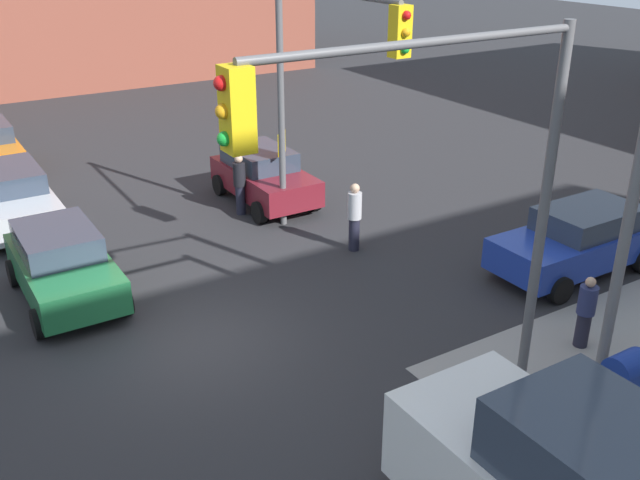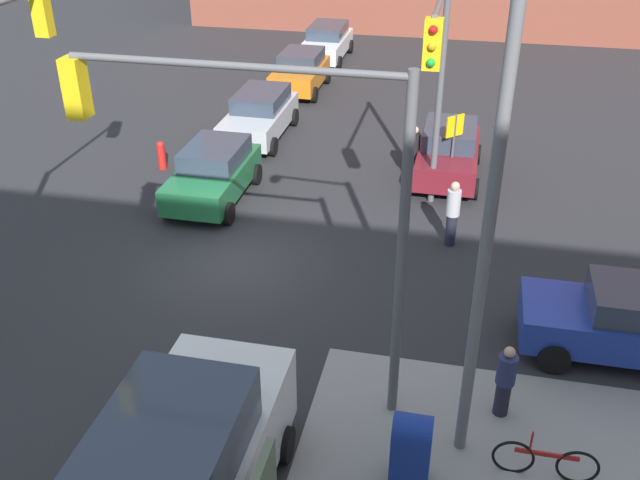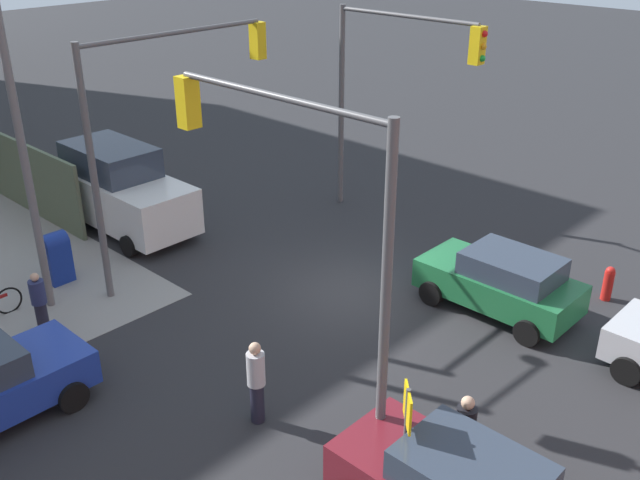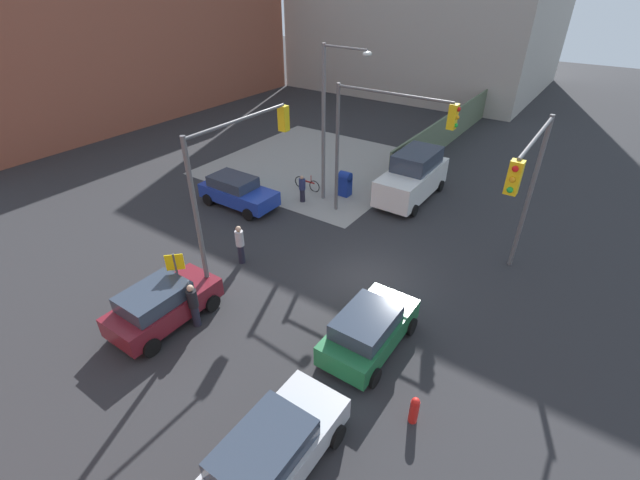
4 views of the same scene
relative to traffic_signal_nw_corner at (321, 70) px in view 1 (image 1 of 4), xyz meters
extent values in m
plane|color=#28282B|center=(2.49, -4.50, -4.62)|extent=(120.00, 120.00, 0.00)
cylinder|color=#59595B|center=(-2.01, 0.00, -1.37)|extent=(0.18, 0.18, 6.50)
cube|color=yellow|center=(2.93, 0.00, 1.23)|extent=(0.32, 0.36, 1.00)
sphere|color=red|center=(3.11, 0.00, 1.55)|extent=(0.18, 0.18, 0.18)
sphere|color=orange|center=(3.11, 0.00, 1.23)|extent=(0.18, 0.18, 0.18)
sphere|color=green|center=(3.11, 0.00, 0.91)|extent=(0.18, 0.18, 0.18)
cylinder|color=#59595B|center=(6.99, 0.00, -1.37)|extent=(0.18, 0.18, 6.50)
cylinder|color=#59595B|center=(6.99, -2.73, 1.76)|extent=(0.12, 5.46, 0.12)
cube|color=yellow|center=(6.99, -5.46, 1.23)|extent=(0.36, 0.32, 1.00)
sphere|color=red|center=(6.99, -5.64, 1.55)|extent=(0.18, 0.18, 0.18)
sphere|color=orange|center=(6.99, -5.64, 1.23)|extent=(0.18, 0.18, 0.18)
sphere|color=green|center=(6.99, -5.64, 0.91)|extent=(0.18, 0.18, 0.18)
cylinder|color=slate|center=(7.69, 1.30, -0.62)|extent=(0.20, 0.20, 8.00)
cylinder|color=#4C4C4C|center=(-2.91, 0.48, -3.42)|extent=(0.08, 0.08, 2.40)
cube|color=yellow|center=(-2.91, 0.48, -2.57)|extent=(0.48, 0.48, 0.64)
cube|color=navy|center=(8.69, 0.50, -4.04)|extent=(0.56, 0.64, 1.15)
cylinder|color=navy|center=(8.69, 0.50, -3.47)|extent=(0.56, 0.64, 0.56)
cylinder|color=black|center=(-9.98, -5.35, -4.30)|extent=(0.64, 0.22, 0.64)
cylinder|color=black|center=(-12.58, -5.35, -4.30)|extent=(0.64, 0.22, 0.64)
cube|color=#B7BABF|center=(-5.79, -6.40, -3.92)|extent=(4.33, 1.80, 0.75)
cube|color=#2D3847|center=(-6.14, -6.40, -3.27)|extent=(2.42, 1.58, 0.55)
cylinder|color=black|center=(-4.32, -5.50, -4.30)|extent=(0.64, 0.22, 0.64)
cylinder|color=black|center=(-7.26, -5.50, -4.30)|extent=(0.64, 0.22, 0.64)
cube|color=maroon|center=(-3.77, 0.34, -3.92)|extent=(3.97, 1.80, 0.75)
cube|color=#2D3847|center=(-4.09, 0.34, -3.27)|extent=(2.22, 1.58, 0.55)
cylinder|color=black|center=(-2.42, 1.24, -4.30)|extent=(0.64, 0.22, 0.64)
cylinder|color=black|center=(-2.42, -0.56, -4.30)|extent=(0.64, 0.22, 0.64)
cylinder|color=black|center=(-5.12, 1.24, -4.30)|extent=(0.64, 0.22, 0.64)
cylinder|color=black|center=(-5.12, -0.56, -4.30)|extent=(0.64, 0.22, 0.64)
cube|color=#1E389E|center=(4.34, 4.49, -3.92)|extent=(1.80, 4.32, 0.75)
cube|color=#2D3847|center=(4.34, 4.84, -3.27)|extent=(1.58, 2.42, 0.55)
cylinder|color=black|center=(5.24, 3.03, -4.30)|extent=(0.22, 0.64, 0.64)
cylinder|color=black|center=(3.44, 3.03, -4.30)|extent=(0.22, 0.64, 0.64)
cylinder|color=black|center=(3.44, 5.96, -4.30)|extent=(0.22, 0.64, 0.64)
cylinder|color=black|center=(-14.72, -5.26, -4.30)|extent=(0.64, 0.22, 0.64)
cube|color=#1E6638|center=(-0.71, -6.29, -3.92)|extent=(3.95, 1.80, 0.75)
cube|color=#2D3847|center=(-1.02, -6.29, -3.27)|extent=(2.21, 1.58, 0.55)
cylinder|color=black|center=(0.64, -5.39, -4.30)|extent=(0.64, 0.22, 0.64)
cylinder|color=black|center=(0.64, -7.19, -4.30)|extent=(0.64, 0.22, 0.64)
cylinder|color=black|center=(-2.05, -5.39, -4.30)|extent=(0.64, 0.22, 0.64)
cylinder|color=black|center=(-2.05, -7.19, -4.30)|extent=(0.64, 0.22, 0.64)
cube|color=#2D3847|center=(10.89, -2.70, -2.45)|extent=(3.02, 1.85, 0.90)
cylinder|color=black|center=(8.62, -1.65, -4.30)|extent=(0.64, 0.22, 0.64)
cylinder|color=black|center=(-3.31, -0.70, -3.41)|extent=(0.36, 0.36, 0.69)
sphere|color=tan|center=(-3.31, -0.70, -2.94)|extent=(0.24, 0.24, 0.24)
cylinder|color=#1E1E2D|center=(-3.31, -0.70, -4.18)|extent=(0.28, 0.28, 0.87)
cylinder|color=navy|center=(6.69, 2.00, -3.58)|extent=(0.36, 0.36, 0.59)
sphere|color=tan|center=(6.69, 2.00, -3.18)|extent=(0.20, 0.20, 0.20)
cylinder|color=#1E1E2D|center=(6.69, 2.00, -4.25)|extent=(0.28, 0.28, 0.75)
cylinder|color=#B2B2B7|center=(0.49, 0.70, -3.39)|extent=(0.36, 0.36, 0.70)
sphere|color=tan|center=(0.49, 0.70, -2.92)|extent=(0.24, 0.24, 0.24)
cylinder|color=#1E1E2D|center=(0.49, 0.70, -4.18)|extent=(0.28, 0.28, 0.88)
camera|label=1|loc=(14.34, -8.89, 3.20)|focal=40.00mm
camera|label=2|loc=(17.18, 0.84, 4.81)|focal=40.00mm
camera|label=3|loc=(-8.13, 8.04, 4.67)|focal=40.00mm
camera|label=4|loc=(-10.21, -10.82, 6.17)|focal=24.00mm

